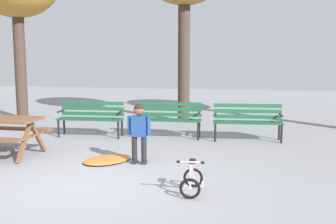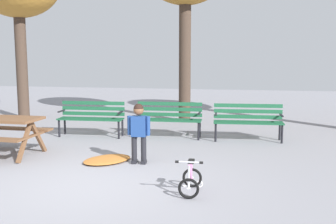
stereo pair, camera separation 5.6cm
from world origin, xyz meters
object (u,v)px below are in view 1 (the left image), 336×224
object	(u,v)px
park_bench_far_left	(91,116)
kids_bicycle	(192,179)
park_bench_right	(248,119)
child_standing	(139,128)
park_bench_left	(168,117)

from	to	relation	value
park_bench_far_left	kids_bicycle	bearing A→B (deg)	-51.60
park_bench_far_left	kids_bicycle	size ratio (longest dim) A/B	2.84
park_bench_right	kids_bicycle	xyz separation A→B (m)	(-0.81, -3.96, -0.31)
park_bench_right	park_bench_far_left	bearing A→B (deg)	-177.07
park_bench_right	child_standing	size ratio (longest dim) A/B	1.45
park_bench_left	kids_bicycle	bearing A→B (deg)	-74.74
child_standing	kids_bicycle	world-z (taller)	child_standing
park_bench_left	child_standing	distance (m)	2.53
park_bench_left	park_bench_far_left	bearing A→B (deg)	-173.73
park_bench_right	child_standing	xyz separation A→B (m)	(-1.98, -2.51, 0.15)
park_bench_far_left	park_bench_right	distance (m)	3.80
park_bench_far_left	park_bench_left	size ratio (longest dim) A/B	1.00
park_bench_left	child_standing	bearing A→B (deg)	-91.79
park_bench_right	kids_bicycle	distance (m)	4.06
park_bench_far_left	child_standing	distance (m)	2.95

